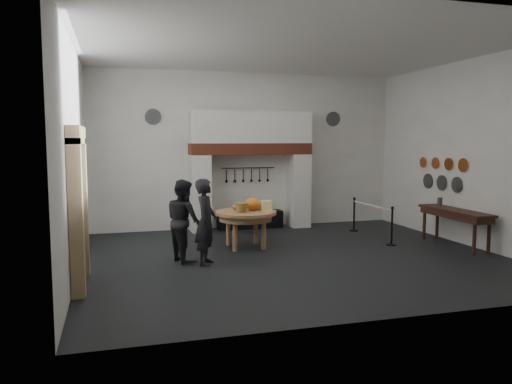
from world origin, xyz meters
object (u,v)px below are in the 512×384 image
object	(u,v)px
work_table	(246,213)
barrier_post_far	(354,215)
visitor_far	(184,220)
side_table	(455,211)
iron_range	(250,220)
visitor_near	(206,222)
barrier_post_near	(392,227)

from	to	relation	value
work_table	barrier_post_far	size ratio (longest dim) A/B	1.63
visitor_far	side_table	size ratio (longest dim) A/B	0.79
iron_range	side_table	xyz separation A→B (m)	(4.10, -3.76, 0.62)
visitor_near	side_table	size ratio (longest dim) A/B	0.81
work_table	barrier_post_near	xyz separation A→B (m)	(3.50, -0.74, -0.39)
iron_range	barrier_post_far	world-z (taller)	barrier_post_far
work_table	side_table	size ratio (longest dim) A/B	0.67
visitor_far	barrier_post_near	world-z (taller)	visitor_far
work_table	barrier_post_far	xyz separation A→B (m)	(3.50, 1.26, -0.39)
barrier_post_far	visitor_near	bearing A→B (deg)	-151.02
side_table	barrier_post_near	world-z (taller)	same
barrier_post_near	work_table	bearing A→B (deg)	168.06
work_table	visitor_near	distance (m)	1.80
visitor_near	barrier_post_far	xyz separation A→B (m)	(4.69, 2.60, -0.44)
work_table	barrier_post_far	bearing A→B (deg)	19.84
barrier_post_far	barrier_post_near	bearing A→B (deg)	-90.00
iron_range	barrier_post_far	size ratio (longest dim) A/B	2.11
side_table	barrier_post_far	distance (m)	2.91
visitor_near	barrier_post_near	world-z (taller)	visitor_near
visitor_far	barrier_post_far	bearing A→B (deg)	-85.05
barrier_post_near	visitor_near	bearing A→B (deg)	-172.73
visitor_near	barrier_post_near	size ratio (longest dim) A/B	1.97
iron_range	barrier_post_near	xyz separation A→B (m)	(2.71, -3.24, 0.20)
iron_range	work_table	size ratio (longest dim) A/B	1.29
iron_range	visitor_near	size ratio (longest dim) A/B	1.07
visitor_far	barrier_post_near	distance (m)	5.11
iron_range	barrier_post_far	xyz separation A→B (m)	(2.71, -1.24, 0.20)
visitor_near	barrier_post_far	distance (m)	5.38
side_table	barrier_post_far	bearing A→B (deg)	118.88
visitor_near	barrier_post_far	bearing A→B (deg)	-39.13
work_table	side_table	bearing A→B (deg)	-14.44
visitor_near	side_table	bearing A→B (deg)	-67.35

